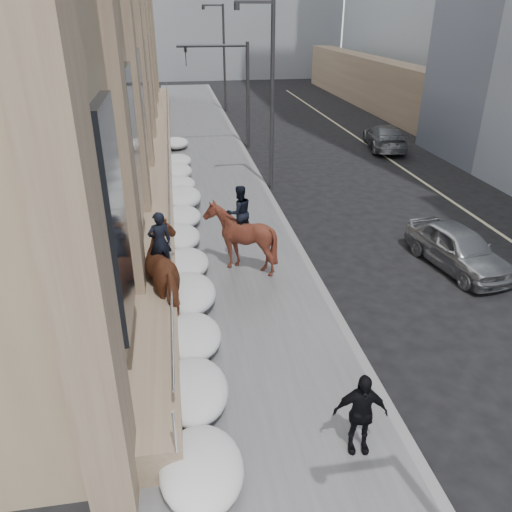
{
  "coord_description": "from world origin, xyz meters",
  "views": [
    {
      "loc": [
        -1.45,
        -8.25,
        7.66
      ],
      "look_at": [
        0.48,
        3.59,
        1.7
      ],
      "focal_mm": 35.0,
      "sensor_mm": 36.0,
      "label": 1
    }
  ],
  "objects": [
    {
      "name": "mounted_horse_left",
      "position": [
        -1.83,
        3.96,
        1.3
      ],
      "size": [
        1.95,
        2.92,
        2.79
      ],
      "rotation": [
        0.0,
        0.0,
        3.44
      ],
      "color": "#562C1A",
      "rests_on": "sidewalk"
    },
    {
      "name": "streetlight_mid",
      "position": [
        2.74,
        14.0,
        4.58
      ],
      "size": [
        1.71,
        0.24,
        8.0
      ],
      "color": "#2D2D30",
      "rests_on": "ground"
    },
    {
      "name": "traffic_signal",
      "position": [
        2.07,
        22.0,
        4.0
      ],
      "size": [
        4.1,
        0.22,
        6.0
      ],
      "color": "#2D2D30",
      "rests_on": "ground"
    },
    {
      "name": "snow_bank",
      "position": [
        -1.42,
        8.11,
        0.47
      ],
      "size": [
        1.7,
        18.1,
        0.76
      ],
      "color": "silver",
      "rests_on": "sidewalk"
    },
    {
      "name": "pedestrian",
      "position": [
        1.56,
        -1.73,
        0.98
      ],
      "size": [
        1.06,
        0.57,
        1.73
      ],
      "primitive_type": "imported",
      "rotation": [
        0.0,
        0.0,
        -0.16
      ],
      "color": "black",
      "rests_on": "sidewalk"
    },
    {
      "name": "sidewalk",
      "position": [
        0.0,
        10.0,
        0.06
      ],
      "size": [
        5.0,
        80.0,
        0.12
      ],
      "primitive_type": "cube",
      "color": "#4E4E51",
      "rests_on": "ground"
    },
    {
      "name": "streetlight_far",
      "position": [
        2.74,
        34.0,
        4.58
      ],
      "size": [
        1.71,
        0.24,
        8.0
      ],
      "color": "#2D2D30",
      "rests_on": "ground"
    },
    {
      "name": "curb",
      "position": [
        2.62,
        10.0,
        0.06
      ],
      "size": [
        0.24,
        80.0,
        0.12
      ],
      "primitive_type": "cube",
      "color": "slate",
      "rests_on": "ground"
    },
    {
      "name": "mounted_horse_right",
      "position": [
        0.36,
        5.97,
        1.3
      ],
      "size": [
        2.23,
        2.38,
        2.75
      ],
      "rotation": [
        0.0,
        0.0,
        3.42
      ],
      "color": "#461E14",
      "rests_on": "sidewalk"
    },
    {
      "name": "ground",
      "position": [
        0.0,
        0.0,
        0.0
      ],
      "size": [
        140.0,
        140.0,
        0.0
      ],
      "primitive_type": "plane",
      "color": "black",
      "rests_on": "ground"
    },
    {
      "name": "car_silver",
      "position": [
        7.39,
        5.1,
        0.7
      ],
      "size": [
        2.28,
        4.31,
        1.4
      ],
      "primitive_type": "imported",
      "rotation": [
        0.0,
        0.0,
        0.16
      ],
      "color": "#9A9DA1",
      "rests_on": "ground"
    },
    {
      "name": "car_grey",
      "position": [
        11.09,
        20.23,
        0.72
      ],
      "size": [
        2.92,
        5.23,
        1.43
      ],
      "primitive_type": "imported",
      "rotation": [
        0.0,
        0.0,
        2.95
      ],
      "color": "slate",
      "rests_on": "ground"
    },
    {
      "name": "lane_line",
      "position": [
        10.5,
        10.0,
        0.01
      ],
      "size": [
        0.15,
        70.0,
        0.01
      ],
      "primitive_type": "cube",
      "color": "#BFB78C",
      "rests_on": "ground"
    }
  ]
}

